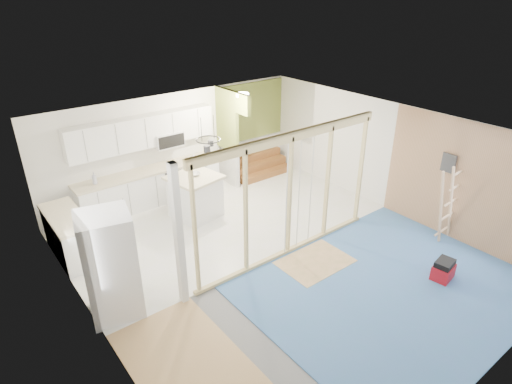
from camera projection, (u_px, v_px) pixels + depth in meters
room at (278, 200)px, 8.05m from camera, size 7.01×8.01×2.61m
floor_overlays at (277, 255)px, 8.70m from camera, size 7.00×8.00×0.03m
stud_frame at (268, 190)px, 7.79m from camera, size 4.66×0.14×2.60m
base_cabinets at (130, 200)px, 9.90m from camera, size 4.45×2.24×0.93m
upper_cabinets at (146, 133)px, 10.06m from camera, size 3.60×0.41×0.85m
green_partition at (248, 144)px, 11.92m from camera, size 2.25×1.51×2.60m
pot_rack at (208, 142)px, 8.91m from camera, size 0.52×0.52×0.72m
sheathing_panel at (475, 188)px, 8.55m from camera, size 0.02×4.00×2.60m
electrical_panel at (449, 163)px, 8.80m from camera, size 0.04×0.30×0.40m
ceiling_light at (242, 95)px, 10.40m from camera, size 0.32×0.32×0.08m
fridge at (111, 266)px, 6.81m from camera, size 0.97×0.94×1.86m
island at (195, 197)px, 9.95m from camera, size 1.23×1.23×1.03m
bowl at (195, 174)px, 9.76m from camera, size 0.30×0.30×0.06m
soap_bottle_a at (94, 178)px, 9.53m from camera, size 0.13×0.13×0.28m
soap_bottle_b at (193, 157)px, 10.86m from camera, size 0.10×0.10×0.18m
toolbox at (443, 270)px, 7.92m from camera, size 0.47×0.38×0.40m
ladder at (447, 204)px, 8.81m from camera, size 0.93×0.08×1.72m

